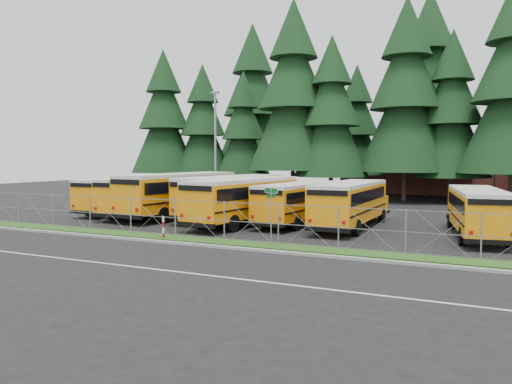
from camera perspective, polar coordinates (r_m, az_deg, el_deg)
ground at (r=26.15m, az=-0.65°, el=-5.33°), size 120.00×120.00×0.00m
curb at (r=23.43m, az=-3.98°, el=-6.29°), size 50.00×0.25×0.12m
grass_verge at (r=24.65m, az=-2.38°, el=-5.84°), size 50.00×1.40×0.06m
road_lane_line at (r=19.39m, az=-11.13°, el=-8.69°), size 50.00×0.12×0.01m
chainlink_fence at (r=25.12m, az=-1.65°, el=-3.41°), size 44.00×0.10×2.00m
brick_building at (r=63.45m, az=20.45°, el=2.63°), size 22.00×10.00×6.00m
bus_0 at (r=39.29m, az=-14.45°, el=-0.35°), size 2.59×10.30×2.69m
bus_1 at (r=36.88m, az=-11.69°, el=-0.48°), size 2.83×10.84×2.82m
bus_2 at (r=35.69m, az=-8.40°, el=-0.36°), size 4.12×12.08×3.10m
bus_3 at (r=34.34m, az=-2.53°, el=-0.62°), size 4.02×11.49×2.95m
bus_4 at (r=31.44m, az=-1.04°, el=-1.08°), size 4.03×11.37×2.92m
bus_5 at (r=31.77m, az=5.16°, el=-1.31°), size 3.20×10.15×2.62m
bus_6 at (r=30.44m, az=10.89°, el=-1.47°), size 2.63×10.55×2.76m
bus_east at (r=28.79m, az=23.94°, el=-2.22°), size 3.83×10.09×2.58m
street_sign at (r=23.46m, az=1.74°, el=-1.40°), size 0.79×0.52×2.81m
striped_bollard at (r=26.31m, az=-10.55°, el=-4.02°), size 0.11×0.11×1.20m
light_standard at (r=45.50m, az=-4.66°, el=5.58°), size 0.70×0.35×10.14m
conifer_0 at (r=59.39m, az=-10.47°, el=7.89°), size 7.54×7.54×16.67m
conifer_1 at (r=58.13m, az=-6.09°, el=7.15°), size 6.74×6.74×14.91m
conifer_2 at (r=55.92m, az=-1.46°, el=6.71°), size 6.23×6.23×13.78m
conifer_3 at (r=51.26m, az=4.28°, el=10.49°), size 9.08×9.08×20.09m
conifer_4 at (r=49.45m, az=8.62°, el=8.33°), size 7.24×7.24×16.02m
conifer_5 at (r=50.22m, az=16.74°, el=10.09°), size 8.78×8.78×19.42m
conifer_6 at (r=50.21m, az=21.45°, el=8.05°), size 7.26×7.26×16.05m
conifer_10 at (r=62.97m, az=-0.39°, el=9.60°), size 9.39×9.39×20.77m
conifer_11 at (r=59.77m, az=11.40°, el=7.04°), size 6.78×6.78×14.99m
conifer_12 at (r=57.01m, az=19.12°, el=10.54°), size 9.90×9.90×21.90m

